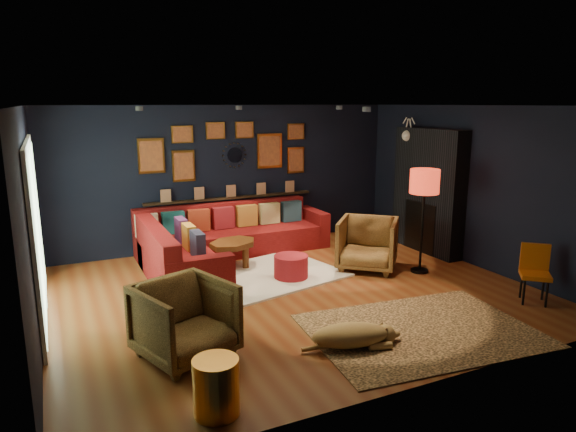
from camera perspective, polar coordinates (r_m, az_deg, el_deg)
name	(u,v)px	position (r m, az deg, el deg)	size (l,w,h in m)	color
floor	(294,292)	(7.39, 0.66, -8.42)	(6.50, 6.50, 0.00)	brown
room_walls	(294,181)	(6.99, 0.69, 3.88)	(6.50, 6.50, 6.50)	black
sectional	(214,244)	(8.69, -8.22, -3.11)	(3.41, 2.69, 0.86)	maroon
ledge	(231,198)	(9.55, -6.35, 2.03)	(3.20, 0.12, 0.04)	black
gallery_wall	(228,149)	(9.46, -6.63, 7.36)	(3.15, 0.04, 1.02)	gold
sunburst_mirror	(234,155)	(9.51, -5.97, 6.75)	(0.47, 0.16, 0.47)	silver
fireplace	(428,195)	(9.52, 15.25, 2.25)	(0.31, 1.60, 2.20)	black
deer_head	(415,135)	(9.81, 13.90, 8.69)	(0.50, 0.28, 0.45)	white
sliding_door	(36,231)	(6.99, -26.17, -1.53)	(0.06, 2.80, 2.20)	white
ceiling_spots	(270,108)	(7.64, -1.97, 11.88)	(3.30, 2.50, 0.06)	black
shag_rug	(263,276)	(8.00, -2.77, -6.66)	(2.31, 1.68, 0.03)	white
leopard_rug	(421,331)	(6.40, 14.57, -12.22)	(2.61, 1.86, 0.01)	tan
coffee_table	(233,246)	(8.35, -6.13, -3.37)	(1.02, 0.92, 0.42)	#573712
pouf	(291,266)	(7.85, 0.34, -5.61)	(0.52, 0.52, 0.34)	maroon
armchair_left	(185,317)	(5.56, -11.40, -10.94)	(0.88, 0.82, 0.90)	#A87233
armchair_right	(367,241)	(8.34, 8.82, -2.80)	(0.89, 0.84, 0.92)	#A87233
gold_stool	(216,387)	(4.68, -7.99, -18.28)	(0.40, 0.40, 0.50)	gold
orange_chair	(535,268)	(7.69, 25.75, -5.27)	(0.52, 0.52, 0.78)	black
floor_lamp	(424,186)	(8.17, 14.92, 3.24)	(0.45, 0.45, 1.65)	black
dog	(350,331)	(5.78, 6.94, -12.56)	(1.17, 0.57, 0.37)	#B38A47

